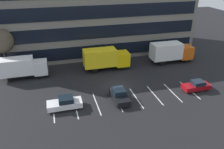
{
  "coord_description": "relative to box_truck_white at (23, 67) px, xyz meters",
  "views": [
    {
      "loc": [
        -8.94,
        -28.6,
        16.58
      ],
      "look_at": [
        -0.64,
        1.6,
        1.4
      ],
      "focal_mm": 36.19,
      "sensor_mm": 36.0,
      "label": 1
    }
  ],
  "objects": [
    {
      "name": "ground_plane",
      "position": [
        13.96,
        -7.04,
        -1.94
      ],
      "size": [
        120.0,
        120.0,
        0.0
      ],
      "primitive_type": "plane",
      "color": "black"
    },
    {
      "name": "office_building",
      "position": [
        13.96,
        10.91,
        5.27
      ],
      "size": [
        39.22,
        13.75,
        14.4
      ],
      "color": "slate",
      "rests_on": "ground_plane"
    },
    {
      "name": "lot_markings",
      "position": [
        13.96,
        -10.75,
        -1.93
      ],
      "size": [
        19.74,
        5.4,
        0.01
      ],
      "color": "silver",
      "rests_on": "ground_plane"
    },
    {
      "name": "box_truck_white",
      "position": [
        0.0,
        0.0,
        0.0
      ],
      "size": [
        7.42,
        2.46,
        3.44
      ],
      "color": "white",
      "rests_on": "ground_plane"
    },
    {
      "name": "box_truck_yellow_all",
      "position": [
        13.61,
        -0.27,
        0.18
      ],
      "size": [
        8.09,
        2.68,
        3.75
      ],
      "color": "yellow",
      "rests_on": "ground_plane"
    },
    {
      "name": "box_truck_orange",
      "position": [
        26.17,
        -0.29,
        0.19
      ],
      "size": [
        8.14,
        2.69,
        3.77
      ],
      "color": "#D85914",
      "rests_on": "ground_plane"
    },
    {
      "name": "sedan_white",
      "position": [
        5.67,
        -10.64,
        -1.19
      ],
      "size": [
        4.41,
        1.85,
        1.58
      ],
      "color": "white",
      "rests_on": "ground_plane"
    },
    {
      "name": "sedan_black",
      "position": [
        12.94,
        -10.58,
        -1.19
      ],
      "size": [
        1.85,
        4.42,
        1.58
      ],
      "color": "black",
      "rests_on": "ground_plane"
    },
    {
      "name": "sedan_maroon",
      "position": [
        24.67,
        -10.94,
        -1.25
      ],
      "size": [
        4.04,
        1.69,
        1.45
      ],
      "color": "maroon",
      "rests_on": "ground_plane"
    },
    {
      "name": "bare_tree",
      "position": [
        -3.04,
        3.37,
        3.49
      ],
      "size": [
        3.95,
        3.95,
        7.41
      ],
      "color": "#473323",
      "rests_on": "ground_plane"
    }
  ]
}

